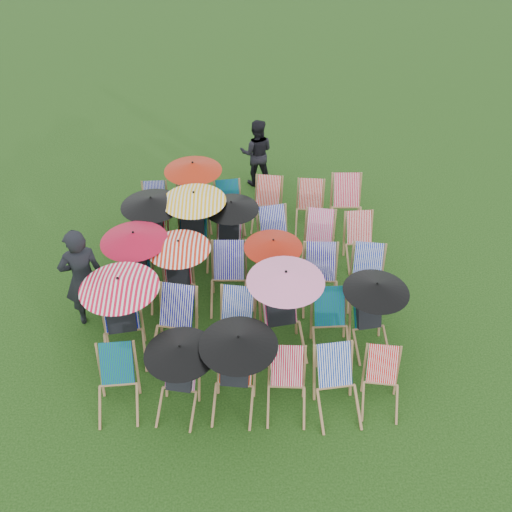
{
  "coord_description": "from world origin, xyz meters",
  "views": [
    {
      "loc": [
        -0.01,
        -7.4,
        7.22
      ],
      "look_at": [
        0.07,
        0.19,
        0.9
      ],
      "focal_mm": 40.0,
      "sensor_mm": 36.0,
      "label": 1
    }
  ],
  "objects_px": {
    "person_rear": "(257,153)",
    "person_left": "(83,278)",
    "deckchair_5": "(382,384)",
    "deckchair_0": "(117,385)",
    "deckchair_29": "(347,205)"
  },
  "relations": [
    {
      "from": "deckchair_5",
      "to": "deckchair_0",
      "type": "bearing_deg",
      "value": -172.47
    },
    {
      "from": "deckchair_0",
      "to": "deckchair_5",
      "type": "distance_m",
      "value": 3.88
    },
    {
      "from": "deckchair_29",
      "to": "person_rear",
      "type": "bearing_deg",
      "value": 138.09
    },
    {
      "from": "deckchair_5",
      "to": "person_rear",
      "type": "relative_size",
      "value": 0.53
    },
    {
      "from": "person_left",
      "to": "person_rear",
      "type": "bearing_deg",
      "value": -145.97
    },
    {
      "from": "deckchair_0",
      "to": "deckchair_29",
      "type": "height_order",
      "value": "deckchair_29"
    },
    {
      "from": "deckchair_29",
      "to": "person_rear",
      "type": "height_order",
      "value": "person_rear"
    },
    {
      "from": "deckchair_0",
      "to": "deckchair_29",
      "type": "bearing_deg",
      "value": 43.72
    },
    {
      "from": "deckchair_5",
      "to": "deckchair_29",
      "type": "relative_size",
      "value": 0.83
    },
    {
      "from": "deckchair_5",
      "to": "person_left",
      "type": "relative_size",
      "value": 0.44
    },
    {
      "from": "person_rear",
      "to": "person_left",
      "type": "bearing_deg",
      "value": 59.49
    },
    {
      "from": "person_left",
      "to": "person_rear",
      "type": "distance_m",
      "value": 5.25
    },
    {
      "from": "deckchair_5",
      "to": "deckchair_29",
      "type": "bearing_deg",
      "value": 96.25
    },
    {
      "from": "deckchair_0",
      "to": "person_rear",
      "type": "distance_m",
      "value": 6.53
    },
    {
      "from": "deckchair_5",
      "to": "person_left",
      "type": "bearing_deg",
      "value": 166.46
    }
  ]
}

